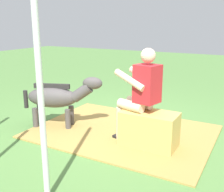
{
  "coord_description": "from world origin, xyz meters",
  "views": [
    {
      "loc": [
        -2.1,
        3.76,
        1.72
      ],
      "look_at": [
        -0.0,
        -0.05,
        0.55
      ],
      "focal_mm": 44.3,
      "sensor_mm": 36.0,
      "label": 1
    }
  ],
  "objects_px": {
    "person_seated": "(140,92)",
    "pony_standing": "(58,97)",
    "tent_pole_left": "(40,87)",
    "hay_bale": "(149,130)"
  },
  "relations": [
    {
      "from": "hay_bale",
      "to": "person_seated",
      "type": "relative_size",
      "value": 0.56
    },
    {
      "from": "pony_standing",
      "to": "tent_pole_left",
      "type": "distance_m",
      "value": 2.09
    },
    {
      "from": "hay_bale",
      "to": "person_seated",
      "type": "bearing_deg",
      "value": -10.05
    },
    {
      "from": "hay_bale",
      "to": "pony_standing",
      "type": "bearing_deg",
      "value": 0.5
    },
    {
      "from": "hay_bale",
      "to": "person_seated",
      "type": "xyz_separation_m",
      "value": [
        0.16,
        -0.03,
        0.52
      ]
    },
    {
      "from": "pony_standing",
      "to": "person_seated",
      "type": "bearing_deg",
      "value": -178.3
    },
    {
      "from": "tent_pole_left",
      "to": "pony_standing",
      "type": "bearing_deg",
      "value": -53.9
    },
    {
      "from": "hay_bale",
      "to": "tent_pole_left",
      "type": "bearing_deg",
      "value": 74.99
    },
    {
      "from": "person_seated",
      "to": "pony_standing",
      "type": "xyz_separation_m",
      "value": [
        1.45,
        0.04,
        -0.26
      ]
    },
    {
      "from": "hay_bale",
      "to": "person_seated",
      "type": "distance_m",
      "value": 0.55
    }
  ]
}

